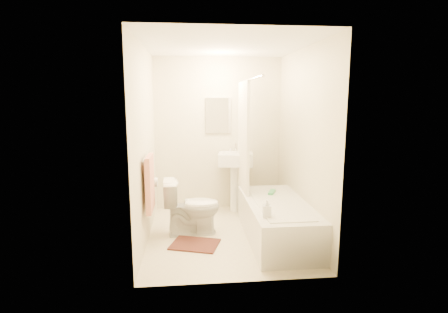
{
  "coord_description": "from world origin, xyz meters",
  "views": [
    {
      "loc": [
        -0.45,
        -4.32,
        1.78
      ],
      "look_at": [
        0.0,
        0.25,
        1.0
      ],
      "focal_mm": 28.0,
      "sensor_mm": 36.0,
      "label": 1
    }
  ],
  "objects": [
    {
      "name": "towel",
      "position": [
        -0.93,
        -0.25,
        0.78
      ],
      "size": [
        0.06,
        0.45,
        0.66
      ],
      "primitive_type": "cube",
      "color": "#CC7266",
      "rests_on": "towel_bar"
    },
    {
      "name": "toilet",
      "position": [
        -0.44,
        0.1,
        0.36
      ],
      "size": [
        0.75,
        0.45,
        0.72
      ],
      "primitive_type": "imported",
      "rotation": [
        0.0,
        0.0,
        1.62
      ],
      "color": "silver",
      "rests_on": "floor"
    },
    {
      "name": "wall_left",
      "position": [
        -1.0,
        0.0,
        1.2
      ],
      "size": [
        0.02,
        2.4,
        2.4
      ],
      "primitive_type": "cube",
      "color": "beige",
      "rests_on": "ground"
    },
    {
      "name": "scrub_brush",
      "position": [
        0.65,
        0.21,
        0.5
      ],
      "size": [
        0.15,
        0.23,
        0.04
      ],
      "primitive_type": "cube",
      "rotation": [
        0.0,
        0.0,
        -0.41
      ],
      "color": "#3DA057",
      "rests_on": "bathtub"
    },
    {
      "name": "toilet_paper",
      "position": [
        -0.93,
        0.12,
        0.7
      ],
      "size": [
        0.11,
        0.12,
        0.12
      ],
      "primitive_type": "cylinder",
      "rotation": [
        0.0,
        1.57,
        0.0
      ],
      "color": "white",
      "rests_on": "wall_left"
    },
    {
      "name": "curtain_rod",
      "position": [
        0.3,
        0.1,
        2.0
      ],
      "size": [
        0.03,
        1.7,
        0.03
      ],
      "primitive_type": "cylinder",
      "rotation": [
        1.57,
        0.0,
        0.0
      ],
      "color": "silver",
      "rests_on": "wall_back"
    },
    {
      "name": "ceiling",
      "position": [
        0.0,
        0.0,
        2.4
      ],
      "size": [
        2.4,
        2.4,
        0.0
      ],
      "primitive_type": "plane",
      "color": "white",
      "rests_on": "ground"
    },
    {
      "name": "bath_mat",
      "position": [
        -0.41,
        -0.29,
        0.01
      ],
      "size": [
        0.66,
        0.57,
        0.02
      ],
      "primitive_type": "cube",
      "rotation": [
        0.0,
        0.0,
        -0.31
      ],
      "color": "#512A24",
      "rests_on": "floor"
    },
    {
      "name": "sink",
      "position": [
        0.25,
        0.95,
        0.51
      ],
      "size": [
        0.57,
        0.49,
        1.02
      ],
      "primitive_type": null,
      "rotation": [
        0.0,
        0.0,
        -0.14
      ],
      "color": "white",
      "rests_on": "floor"
    },
    {
      "name": "wall_back",
      "position": [
        0.0,
        1.2,
        1.2
      ],
      "size": [
        2.0,
        0.02,
        2.4
      ],
      "primitive_type": "cube",
      "color": "beige",
      "rests_on": "ground"
    },
    {
      "name": "soap_bottle",
      "position": [
        0.38,
        -0.7,
        0.58
      ],
      "size": [
        0.1,
        0.1,
        0.2
      ],
      "primitive_type": "imported",
      "rotation": [
        0.0,
        0.0,
        -0.13
      ],
      "color": "white",
      "rests_on": "bathtub"
    },
    {
      "name": "mirror",
      "position": [
        0.0,
        1.18,
        1.5
      ],
      "size": [
        0.4,
        0.03,
        0.55
      ],
      "primitive_type": "cube",
      "color": "white",
      "rests_on": "wall_back"
    },
    {
      "name": "wall_right",
      "position": [
        1.0,
        0.0,
        1.2
      ],
      "size": [
        0.02,
        2.4,
        2.4
      ],
      "primitive_type": "cube",
      "color": "beige",
      "rests_on": "ground"
    },
    {
      "name": "floor",
      "position": [
        0.0,
        0.0,
        0.0
      ],
      "size": [
        2.4,
        2.4,
        0.0
      ],
      "primitive_type": "plane",
      "color": "beige",
      "rests_on": "ground"
    },
    {
      "name": "bathtub",
      "position": [
        0.63,
        -0.17,
        0.24
      ],
      "size": [
        0.74,
        1.7,
        0.48
      ],
      "primitive_type": null,
      "color": "silver",
      "rests_on": "floor"
    },
    {
      "name": "towel_bar",
      "position": [
        -0.96,
        -0.25,
        1.1
      ],
      "size": [
        0.02,
        0.6,
        0.02
      ],
      "primitive_type": "cylinder",
      "rotation": [
        1.57,
        0.0,
        0.0
      ],
      "color": "silver",
      "rests_on": "wall_left"
    },
    {
      "name": "shower_curtain",
      "position": [
        0.3,
        0.5,
        1.22
      ],
      "size": [
        0.04,
        0.8,
        1.55
      ],
      "primitive_type": "cube",
      "color": "silver",
      "rests_on": "curtain_rod"
    }
  ]
}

